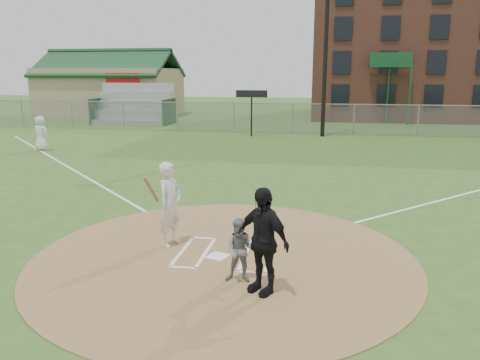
% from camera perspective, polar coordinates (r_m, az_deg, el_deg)
% --- Properties ---
extents(ground, '(140.00, 140.00, 0.00)m').
position_cam_1_polar(ground, '(10.47, -1.95, -9.38)').
color(ground, '#32571D').
rests_on(ground, ground).
extents(dirt_circle, '(8.40, 8.40, 0.02)m').
position_cam_1_polar(dirt_circle, '(10.46, -1.95, -9.33)').
color(dirt_circle, olive).
rests_on(dirt_circle, ground).
extents(home_plate, '(0.53, 0.53, 0.03)m').
position_cam_1_polar(home_plate, '(10.42, -2.74, -9.30)').
color(home_plate, white).
rests_on(home_plate, dirt_circle).
extents(foul_line_third, '(17.04, 17.04, 0.01)m').
position_cam_1_polar(foul_line_third, '(21.88, -20.42, 1.64)').
color(foul_line_third, white).
rests_on(foul_line_third, ground).
extents(catcher, '(0.62, 0.49, 1.27)m').
position_cam_1_polar(catcher, '(9.05, 0.09, -8.58)').
color(catcher, gray).
rests_on(catcher, dirt_circle).
extents(umpire, '(1.24, 1.05, 1.99)m').
position_cam_1_polar(umpire, '(8.53, 2.75, -7.37)').
color(umpire, black).
rests_on(umpire, dirt_circle).
extents(ondeck_player, '(0.97, 0.73, 1.80)m').
position_cam_1_polar(ondeck_player, '(26.67, -23.11, 5.25)').
color(ondeck_player, silver).
rests_on(ondeck_player, ground).
extents(batters_boxes, '(2.08, 1.88, 0.01)m').
position_cam_1_polar(batters_boxes, '(10.59, -1.78, -8.95)').
color(batters_boxes, white).
rests_on(batters_boxes, dirt_circle).
extents(batter_at_plate, '(0.71, 1.12, 1.98)m').
position_cam_1_polar(batter_at_plate, '(10.94, -8.52, -2.92)').
color(batter_at_plate, silver).
rests_on(batter_at_plate, dirt_circle).
extents(outfield_fence, '(56.08, 0.08, 2.03)m').
position_cam_1_polar(outfield_fence, '(31.67, 6.42, 7.46)').
color(outfield_fence, slate).
rests_on(outfield_fence, ground).
extents(bleachers, '(6.08, 3.20, 3.20)m').
position_cam_1_polar(bleachers, '(38.79, -12.90, 9.05)').
color(bleachers, '#B7BABF').
rests_on(bleachers, ground).
extents(clubhouse, '(12.20, 8.71, 6.23)m').
position_cam_1_polar(clubhouse, '(46.98, -15.41, 10.51)').
color(clubhouse, tan).
rests_on(clubhouse, ground).
extents(light_pole, '(1.20, 0.30, 12.22)m').
position_cam_1_polar(light_pole, '(30.58, 10.49, 17.64)').
color(light_pole, black).
rests_on(light_pole, ground).
extents(scoreboard_sign, '(2.00, 0.10, 2.93)m').
position_cam_1_polar(scoreboard_sign, '(30.06, 1.42, 9.87)').
color(scoreboard_sign, black).
rests_on(scoreboard_sign, ground).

